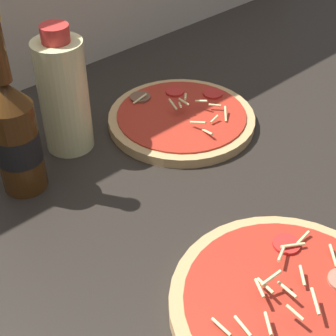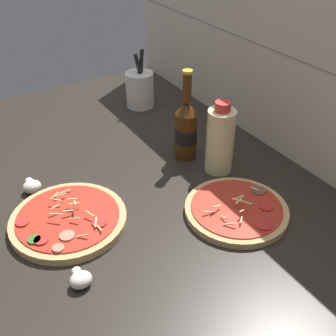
{
  "view_description": "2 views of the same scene",
  "coord_description": "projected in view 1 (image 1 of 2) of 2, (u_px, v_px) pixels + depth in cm",
  "views": [
    {
      "loc": [
        -37.15,
        -33.01,
        50.15
      ],
      "look_at": [
        -2.74,
        4.6,
        8.94
      ],
      "focal_mm": 55.0,
      "sensor_mm": 36.0,
      "label": 1
    },
    {
      "loc": [
        68.01,
        -34.93,
        66.23
      ],
      "look_at": [
        -5.69,
        10.01,
        7.46
      ],
      "focal_mm": 45.0,
      "sensor_mm": 36.0,
      "label": 2
    }
  ],
  "objects": [
    {
      "name": "oil_bottle",
      "position": [
        64.0,
        94.0,
        0.75
      ],
      "size": [
        7.26,
        7.26,
        19.62
      ],
      "color": "beige",
      "rests_on": "counter_slab"
    },
    {
      "name": "pizza_far",
      "position": [
        181.0,
        118.0,
        0.84
      ],
      "size": [
        23.97,
        23.97,
        4.5
      ],
      "color": "tan",
      "rests_on": "counter_slab"
    },
    {
      "name": "counter_slab",
      "position": [
        206.0,
        220.0,
        0.69
      ],
      "size": [
        160.0,
        90.0,
        2.5
      ],
      "color": "#28231E",
      "rests_on": "ground"
    },
    {
      "name": "beer_bottle",
      "position": [
        15.0,
        134.0,
        0.67
      ],
      "size": [
        6.17,
        6.17,
        25.12
      ],
      "color": "#47280F",
      "rests_on": "counter_slab"
    },
    {
      "name": "pizza_near",
      "position": [
        289.0,
        305.0,
        0.56
      ],
      "size": [
        26.05,
        26.05,
        4.89
      ],
      "color": "tan",
      "rests_on": "counter_slab"
    }
  ]
}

